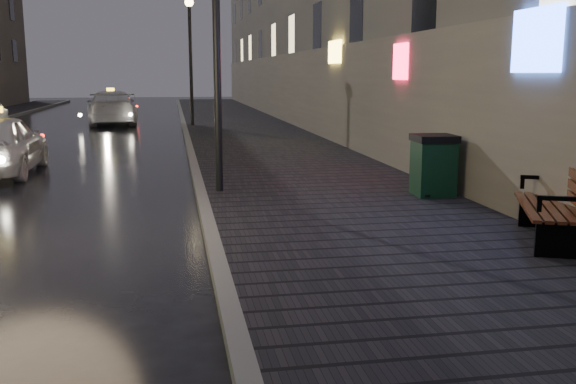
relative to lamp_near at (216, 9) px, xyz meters
name	(u,v)px	position (x,y,z in m)	size (l,w,h in m)	color
ground	(70,325)	(-1.85, -6.00, -3.49)	(120.00, 120.00, 0.00)	black
sidewalk	(242,128)	(2.05, 15.00, -3.41)	(4.60, 58.00, 0.15)	black
curb	(185,129)	(-0.35, 15.00, -3.41)	(0.20, 58.00, 0.15)	slate
lamp_near	(216,9)	(0.00, 0.00, 0.00)	(0.36, 0.36, 5.28)	black
lamp_far	(190,46)	(0.00, 16.00, 0.00)	(0.36, 0.36, 5.28)	black
bench	(555,205)	(4.07, -4.51, -2.85)	(1.37, 2.03, 0.98)	black
trash_bin	(433,165)	(3.80, -1.13, -2.78)	(0.76, 0.76, 1.10)	black
taxi_mid	(111,108)	(-3.61, 18.85, -2.72)	(2.16, 5.31, 1.54)	white
car_far	(115,100)	(-4.34, 29.76, -2.81)	(1.61, 4.01, 1.37)	#A0A1A8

